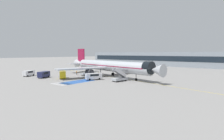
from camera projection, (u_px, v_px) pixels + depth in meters
name	position (u px, v px, depth m)	size (l,w,h in m)	color
ground_plane	(105.00, 76.00, 64.11)	(600.00, 600.00, 0.00)	gray
apron_leadline_yellow	(110.00, 77.00, 63.36)	(0.20, 80.24, 0.01)	gold
apron_stand_patch_blue	(78.00, 82.00, 52.14)	(4.77, 10.31, 0.01)	#2856A8
apron_walkway_bar_0	(56.00, 83.00, 50.01)	(0.44, 3.60, 0.01)	silver
apron_walkway_bar_1	(59.00, 83.00, 49.24)	(0.44, 3.60, 0.01)	silver
apron_walkway_bar_2	(61.00, 84.00, 48.47)	(0.44, 3.60, 0.01)	silver
apron_walkway_bar_3	(64.00, 84.00, 47.70)	(0.44, 3.60, 0.01)	silver
apron_walkway_bar_4	(66.00, 85.00, 46.93)	(0.44, 3.60, 0.01)	silver
airliner	(109.00, 66.00, 63.49)	(45.89, 36.40, 10.41)	#B7BCC4
boarding_stairs_forward	(120.00, 78.00, 52.87)	(2.97, 5.48, 4.20)	#ADB2BA
boarding_stairs_aft	(87.00, 73.00, 66.60)	(2.97, 5.48, 4.14)	#ADB2BA
fuel_tanker	(135.00, 67.00, 85.15)	(3.29, 10.42, 3.52)	#38383D
service_van_0	(63.00, 74.00, 58.61)	(5.05, 4.26, 2.40)	yellow
service_van_1	(29.00, 73.00, 64.45)	(3.18, 4.67, 2.07)	silver
service_van_2	(94.00, 76.00, 55.51)	(3.74, 5.42, 2.12)	silver
service_van_3	(44.00, 74.00, 60.18)	(3.57, 4.78, 2.19)	#1E234C
ground_crew_0	(88.00, 74.00, 61.78)	(0.48, 0.35, 1.83)	#191E38
ground_crew_1	(98.00, 74.00, 63.80)	(0.49, 0.40, 1.73)	#191E38
ground_crew_2	(77.00, 72.00, 68.72)	(0.46, 0.47, 1.72)	black
terminal_building	(169.00, 59.00, 115.97)	(126.80, 12.10, 9.24)	#89939E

